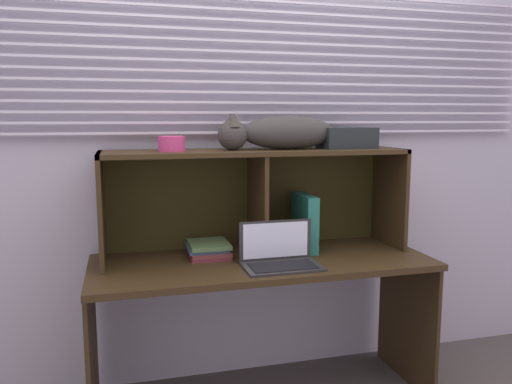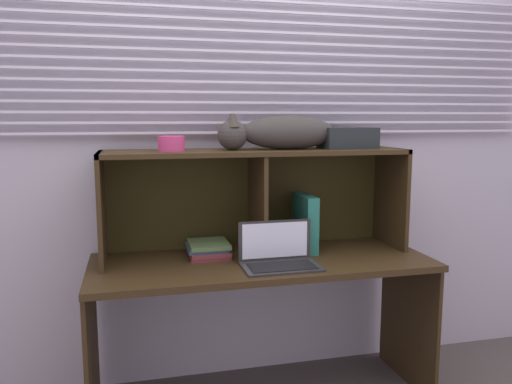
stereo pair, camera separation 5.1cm
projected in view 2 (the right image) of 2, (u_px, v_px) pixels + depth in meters
back_panel_with_blinds at (246, 140)px, 2.64m from camera, size 4.40×0.08×2.50m
desk at (262, 285)px, 2.41m from camera, size 1.59×0.61×0.71m
hutch_shelf_unit at (254, 181)px, 2.49m from camera, size 1.47×0.35×0.51m
cat at (281, 133)px, 2.45m from camera, size 0.79×0.18×0.17m
laptop at (279, 257)px, 2.28m from camera, size 0.34×0.22×0.20m
binder_upright at (305, 222)px, 2.54m from camera, size 0.06×0.25×0.28m
book_stack at (208, 249)px, 2.44m from camera, size 0.20×0.22×0.07m
small_basket at (171, 144)px, 2.33m from camera, size 0.12×0.12×0.07m
storage_box at (347, 138)px, 2.53m from camera, size 0.26×0.18×0.10m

